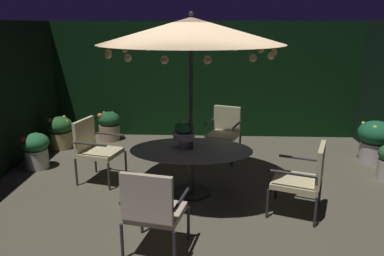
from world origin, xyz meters
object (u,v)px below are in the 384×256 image
object	(u,v)px
potted_plant_back_right	(60,131)
patio_dining_table	(191,156)
potted_plant_right_near	(36,149)
potted_plant_back_center	(109,125)
centerpiece_planter	(184,132)
patio_chair_southeast	(94,146)
patio_chair_northeast	(305,176)
potted_plant_left_far	(376,139)
patio_umbrella	(191,31)
patio_chair_east	(224,129)
patio_chair_north	(152,207)

from	to	relation	value
potted_plant_back_right	patio_dining_table	bearing A→B (deg)	-35.87
potted_plant_right_near	potted_plant_back_center	xyz separation A→B (m)	(0.85, 1.71, -0.02)
centerpiece_planter	potted_plant_back_center	distance (m)	3.17
patio_dining_table	patio_chair_southeast	xyz separation A→B (m)	(-1.57, 0.41, 0.00)
patio_dining_table	patio_chair_northeast	xyz separation A→B (m)	(1.53, -0.57, -0.04)
patio_chair_southeast	potted_plant_left_far	xyz separation A→B (m)	(4.90, 1.10, -0.16)
patio_chair_northeast	patio_chair_southeast	size ratio (longest dim) A/B	0.97
patio_dining_table	potted_plant_back_right	size ratio (longest dim) A/B	2.74
patio_chair_southeast	patio_chair_northeast	bearing A→B (deg)	-17.59
centerpiece_planter	potted_plant_back_right	xyz separation A→B (m)	(-2.66, 1.94, -0.58)
patio_umbrella	centerpiece_planter	xyz separation A→B (m)	(-0.11, 0.07, -1.45)
patio_chair_northeast	patio_chair_east	world-z (taller)	patio_chair_east
potted_plant_left_far	potted_plant_back_right	distance (m)	6.12
patio_dining_table	centerpiece_planter	xyz separation A→B (m)	(-0.11, 0.07, 0.35)
potted_plant_left_far	potted_plant_right_near	bearing A→B (deg)	-174.20
patio_chair_northeast	potted_plant_back_right	xyz separation A→B (m)	(-4.30, 2.57, -0.19)
patio_chair_southeast	potted_plant_left_far	world-z (taller)	patio_chair_southeast
patio_chair_east	potted_plant_back_right	xyz separation A→B (m)	(-3.32, 0.48, -0.22)
potted_plant_right_near	potted_plant_back_center	size ratio (longest dim) A/B	1.01
patio_umbrella	potted_plant_left_far	bearing A→B (deg)	24.38
patio_chair_northeast	patio_chair_north	bearing A→B (deg)	-151.39
centerpiece_planter	patio_chair_east	xyz separation A→B (m)	(0.66, 1.45, -0.36)
patio_chair_east	patio_chair_southeast	size ratio (longest dim) A/B	0.97
potted_plant_right_near	potted_plant_back_right	world-z (taller)	potted_plant_back_right
patio_chair_east	potted_plant_right_near	size ratio (longest dim) A/B	1.54
patio_chair_north	potted_plant_back_center	size ratio (longest dim) A/B	1.61
patio_dining_table	patio_chair_southeast	world-z (taller)	patio_chair_southeast
patio_umbrella	patio_chair_southeast	world-z (taller)	patio_umbrella
patio_chair_northeast	potted_plant_back_right	world-z (taller)	patio_chair_northeast
patio_umbrella	potted_plant_back_right	size ratio (longest dim) A/B	4.00
patio_umbrella	patio_chair_north	distance (m)	2.43
centerpiece_planter	patio_chair_north	xyz separation A→B (m)	(-0.23, -1.66, -0.36)
patio_dining_table	potted_plant_back_center	world-z (taller)	patio_dining_table
patio_umbrella	potted_plant_right_near	distance (m)	3.55
potted_plant_back_center	patio_dining_table	bearing A→B (deg)	-53.56
centerpiece_planter	potted_plant_right_near	xyz separation A→B (m)	(-2.66, 0.82, -0.59)
patio_umbrella	potted_plant_right_near	size ratio (longest dim) A/B	4.13
centerpiece_planter	patio_chair_east	distance (m)	1.64
patio_dining_table	potted_plant_left_far	xyz separation A→B (m)	(3.33, 1.51, -0.16)
potted_plant_left_far	potted_plant_back_center	distance (m)	5.36
patio_chair_east	potted_plant_left_far	xyz separation A→B (m)	(2.78, -0.01, -0.16)
patio_umbrella	patio_dining_table	bearing A→B (deg)	16.44
patio_chair_north	patio_chair_northeast	size ratio (longest dim) A/B	1.04
patio_chair_southeast	potted_plant_back_center	distance (m)	2.23
potted_plant_left_far	patio_chair_southeast	bearing A→B (deg)	-167.39
patio_chair_north	patio_chair_east	bearing A→B (deg)	74.01
potted_plant_left_far	centerpiece_planter	bearing A→B (deg)	-157.24
patio_umbrella	potted_plant_back_right	bearing A→B (deg)	144.13
patio_dining_table	patio_chair_east	size ratio (longest dim) A/B	1.83
potted_plant_back_right	patio_umbrella	bearing A→B (deg)	-35.87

